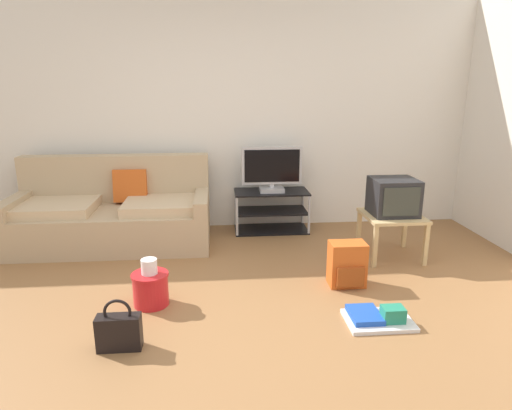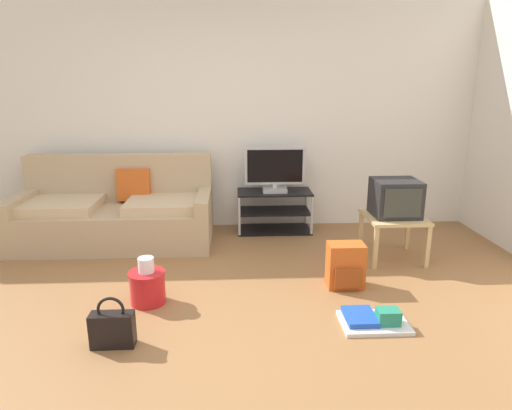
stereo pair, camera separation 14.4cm
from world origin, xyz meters
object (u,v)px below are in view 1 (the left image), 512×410
object	(u,v)px
flat_tv	(272,170)
crt_tv	(393,197)
couch	(113,214)
tv_stand	(271,211)
cleaning_bucket	(150,286)
floor_tray	(378,317)
side_table	(392,221)
backpack	(347,264)
handbag	(118,331)

from	to	relation	value
flat_tv	crt_tv	distance (m)	1.42
couch	flat_tv	xyz separation A→B (m)	(1.76, 0.26, 0.41)
tv_stand	cleaning_bucket	world-z (taller)	tv_stand
tv_stand	cleaning_bucket	distance (m)	2.12
crt_tv	floor_tray	xyz separation A→B (m)	(-0.57, -1.27, -0.58)
couch	crt_tv	world-z (taller)	couch
couch	side_table	distance (m)	2.94
crt_tv	cleaning_bucket	distance (m)	2.47
floor_tray	backpack	bearing A→B (deg)	94.82
tv_stand	floor_tray	distance (m)	2.26
couch	tv_stand	size ratio (longest dim) A/B	2.40
floor_tray	side_table	bearing A→B (deg)	65.61
cleaning_bucket	couch	bearing A→B (deg)	111.89
flat_tv	cleaning_bucket	world-z (taller)	flat_tv
couch	crt_tv	xyz separation A→B (m)	(2.86, -0.63, 0.29)
backpack	floor_tray	size ratio (longest dim) A/B	0.80
couch	side_table	size ratio (longest dim) A/B	3.70
handbag	floor_tray	size ratio (longest dim) A/B	0.74
cleaning_bucket	handbag	bearing A→B (deg)	-101.38
flat_tv	floor_tray	xyz separation A→B (m)	(0.53, -2.17, -0.70)
tv_stand	side_table	size ratio (longest dim) A/B	1.54
handbag	floor_tray	world-z (taller)	handbag
tv_stand	cleaning_bucket	xyz separation A→B (m)	(-1.17, -1.76, -0.08)
cleaning_bucket	floor_tray	size ratio (longest dim) A/B	0.80
flat_tv	cleaning_bucket	size ratio (longest dim) A/B	1.80
tv_stand	handbag	bearing A→B (deg)	-118.59
tv_stand	handbag	xyz separation A→B (m)	(-1.29, -2.37, -0.11)
side_table	crt_tv	size ratio (longest dim) A/B	1.30
tv_stand	side_table	distance (m)	1.45
couch	floor_tray	bearing A→B (deg)	-39.68
crt_tv	side_table	bearing A→B (deg)	-90.00
backpack	floor_tray	bearing A→B (deg)	-85.64
side_table	floor_tray	world-z (taller)	side_table
flat_tv	backpack	world-z (taller)	flat_tv
handbag	cleaning_bucket	size ratio (longest dim) A/B	0.93
side_table	floor_tray	xyz separation A→B (m)	(-0.57, -1.26, -0.34)
couch	backpack	xyz separation A→B (m)	(2.24, -1.26, -0.14)
handbag	cleaning_bucket	world-z (taller)	cleaning_bucket
tv_stand	backpack	world-z (taller)	tv_stand
flat_tv	backpack	xyz separation A→B (m)	(0.48, -1.52, -0.55)
handbag	crt_tv	bearing A→B (deg)	31.25
side_table	backpack	bearing A→B (deg)	-135.64
side_table	cleaning_bucket	bearing A→B (deg)	-159.88
crt_tv	cleaning_bucket	size ratio (longest dim) A/B	1.12
flat_tv	side_table	xyz separation A→B (m)	(1.10, -0.91, -0.36)
flat_tv	crt_tv	world-z (taller)	flat_tv
side_table	crt_tv	distance (m)	0.24
couch	cleaning_bucket	xyz separation A→B (m)	(0.59, -1.48, -0.17)
flat_tv	side_table	world-z (taller)	flat_tv
couch	floor_tray	xyz separation A→B (m)	(2.29, -1.90, -0.29)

